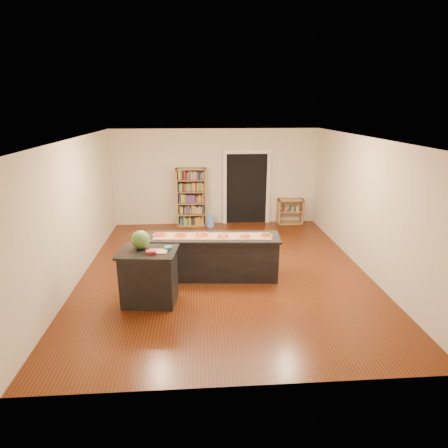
{
  "coord_description": "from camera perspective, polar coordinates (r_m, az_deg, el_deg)",
  "views": [
    {
      "loc": [
        -0.53,
        -7.39,
        3.4
      ],
      "look_at": [
        0.0,
        0.2,
        1.0
      ],
      "focal_mm": 30.0,
      "sensor_mm": 36.0,
      "label": 1
    }
  ],
  "objects": [
    {
      "name": "kraft_paper",
      "position": [
        7.57,
        -1.76,
        -1.83
      ],
      "size": [
        2.38,
        0.6,
        0.0
      ],
      "primitive_type": "cube",
      "rotation": [
        0.0,
        0.0,
        -0.07
      ],
      "color": "#966E4D",
      "rests_on": "kitchen_island"
    },
    {
      "name": "package_teal",
      "position": [
        6.66,
        -8.5,
        -3.62
      ],
      "size": [
        0.15,
        0.15,
        0.06
      ],
      "primitive_type": "cylinder",
      "color": "#195966",
      "rests_on": "side_counter"
    },
    {
      "name": "bookshelf",
      "position": [
        10.99,
        -5.0,
        4.06
      ],
      "size": [
        0.86,
        0.3,
        1.71
      ],
      "primitive_type": "cube",
      "color": "#9F774D",
      "rests_on": "ground"
    },
    {
      "name": "doorway",
      "position": [
        11.17,
        3.45,
        6.13
      ],
      "size": [
        1.4,
        0.09,
        2.21
      ],
      "color": "black",
      "rests_on": "room"
    },
    {
      "name": "pizza_f",
      "position": [
        7.61,
        6.43,
        -1.73
      ],
      "size": [
        0.28,
        0.28,
        0.02
      ],
      "color": "#B78D46",
      "rests_on": "kitchen_island"
    },
    {
      "name": "package_red",
      "position": [
        6.5,
        -11.03,
        -4.27
      ],
      "size": [
        0.17,
        0.12,
        0.06
      ],
      "primitive_type": "cube",
      "rotation": [
        0.0,
        0.0,
        0.03
      ],
      "color": "maroon",
      "rests_on": "side_counter"
    },
    {
      "name": "side_counter",
      "position": [
        6.86,
        -11.33,
        -7.87
      ],
      "size": [
        1.01,
        0.74,
        1.0
      ],
      "rotation": [
        0.0,
        0.0,
        -0.11
      ],
      "color": "black",
      "rests_on": "ground"
    },
    {
      "name": "pizza_a",
      "position": [
        7.71,
        -9.82,
        -1.62
      ],
      "size": [
        0.28,
        0.28,
        0.02
      ],
      "color": "#B78D46",
      "rests_on": "kitchen_island"
    },
    {
      "name": "watermelon",
      "position": [
        6.74,
        -12.59,
        -2.35
      ],
      "size": [
        0.33,
        0.33,
        0.33
      ],
      "primitive_type": "sphere",
      "color": "#144214",
      "rests_on": "side_counter"
    },
    {
      "name": "low_shelf",
      "position": [
        11.43,
        10.03,
        1.92
      ],
      "size": [
        0.76,
        0.33,
        0.76
      ],
      "primitive_type": "cube",
      "color": "#9F774D",
      "rests_on": "ground"
    },
    {
      "name": "kitchen_island",
      "position": [
        7.72,
        -1.73,
        -4.96
      ],
      "size": [
        2.71,
        0.73,
        0.89
      ],
      "rotation": [
        0.0,
        0.0,
        -0.07
      ],
      "color": "black",
      "rests_on": "ground"
    },
    {
      "name": "pizza_c",
      "position": [
        7.61,
        -3.38,
        -1.65
      ],
      "size": [
        0.3,
        0.3,
        0.02
      ],
      "color": "#B78D46",
      "rests_on": "kitchen_island"
    },
    {
      "name": "pizza_b",
      "position": [
        7.62,
        -6.65,
        -1.72
      ],
      "size": [
        0.28,
        0.28,
        0.02
      ],
      "color": "#B78D46",
      "rests_on": "kitchen_island"
    },
    {
      "name": "pizza_e",
      "position": [
        7.53,
        3.18,
        -1.86
      ],
      "size": [
        0.27,
        0.27,
        0.02
      ],
      "color": "#B78D46",
      "rests_on": "kitchen_island"
    },
    {
      "name": "room",
      "position": [
        7.68,
        0.1,
        2.4
      ],
      "size": [
        6.0,
        7.0,
        2.8
      ],
      "color": "beige",
      "rests_on": "ground"
    },
    {
      "name": "cutting_board",
      "position": [
        6.57,
        -10.07,
        -4.16
      ],
      "size": [
        0.34,
        0.24,
        0.02
      ],
      "primitive_type": "cube",
      "rotation": [
        0.0,
        0.0,
        -0.08
      ],
      "color": "tan",
      "rests_on": "side_counter"
    },
    {
      "name": "waste_bin",
      "position": [
        11.02,
        -2.08,
        0.48
      ],
      "size": [
        0.24,
        0.24,
        0.35
      ],
      "primitive_type": "cylinder",
      "color": "#668EE4",
      "rests_on": "ground"
    },
    {
      "name": "pizza_d",
      "position": [
        7.52,
        -0.12,
        -1.85
      ],
      "size": [
        0.28,
        0.28,
        0.02
      ],
      "color": "#B78D46",
      "rests_on": "kitchen_island"
    }
  ]
}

